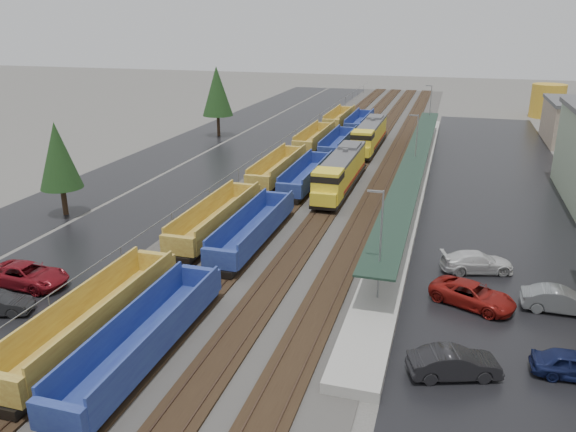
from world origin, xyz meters
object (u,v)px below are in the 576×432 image
at_px(locomotive_lead, 340,172).
at_px(locomotive_trail, 370,136).
at_px(well_string_blue, 284,199).
at_px(parked_car_east_e, 561,300).
at_px(well_string_yellow, 252,190).
at_px(parked_car_east_b, 473,295).
at_px(parked_car_east_d, 575,365).
at_px(parked_car_east_c, 477,262).
at_px(storage_tank, 548,101).
at_px(parked_car_west_c, 28,275).
at_px(parked_car_east_a, 454,363).

bearing_deg(locomotive_lead, locomotive_trail, 90.00).
height_order(well_string_blue, parked_car_east_e, well_string_blue).
relative_size(locomotive_lead, well_string_yellow, 0.17).
height_order(parked_car_east_b, parked_car_east_d, parked_car_east_b).
distance_m(parked_car_east_c, parked_car_east_e, 6.98).
bearing_deg(well_string_yellow, storage_tank, 61.20).
height_order(parked_car_east_c, parked_car_east_e, parked_car_east_e).
distance_m(parked_car_west_c, parked_car_east_b, 30.71).
bearing_deg(parked_car_east_d, well_string_yellow, 46.27).
bearing_deg(locomotive_trail, parked_car_east_d, -69.91).
xyz_separation_m(locomotive_lead, locomotive_trail, (0.00, 21.00, 0.00)).
distance_m(locomotive_lead, parked_car_east_d, 35.01).
distance_m(locomotive_lead, locomotive_trail, 21.00).
distance_m(parked_car_east_b, parked_car_east_e, 5.47).
height_order(locomotive_lead, well_string_yellow, locomotive_lead).
bearing_deg(parked_car_east_e, parked_car_west_c, 99.91).
relative_size(well_string_yellow, parked_car_east_b, 19.32).
bearing_deg(locomotive_lead, parked_car_east_e, -49.55).
bearing_deg(storage_tank, parked_car_east_c, -100.52).
distance_m(well_string_blue, storage_tank, 74.88).
bearing_deg(well_string_yellow, well_string_blue, -23.53).
bearing_deg(parked_car_west_c, storage_tank, -24.91).
bearing_deg(well_string_blue, storage_tank, 64.52).
xyz_separation_m(locomotive_trail, parked_car_east_d, (18.53, -50.66, -1.48)).
height_order(parked_car_east_b, parked_car_east_e, parked_car_east_e).
xyz_separation_m(parked_car_west_c, parked_car_east_a, (29.09, -2.61, -0.03)).
relative_size(locomotive_trail, well_string_yellow, 0.17).
distance_m(storage_tank, parked_car_east_b, 83.99).
height_order(locomotive_trail, well_string_blue, locomotive_trail).
distance_m(well_string_yellow, parked_car_east_c, 24.61).
relative_size(parked_car_west_c, parked_car_east_d, 1.36).
bearing_deg(parked_car_east_c, locomotive_lead, 21.91).
distance_m(locomotive_trail, parked_car_west_c, 52.50).
xyz_separation_m(parked_car_east_c, parked_car_east_d, (4.64, -12.33, -0.03)).
relative_size(parked_car_east_d, parked_car_east_e, 0.91).
distance_m(locomotive_trail, well_string_yellow, 28.27).
bearing_deg(parked_car_east_a, parked_car_east_d, -93.58).
relative_size(locomotive_trail, storage_tank, 2.91).
bearing_deg(locomotive_trail, storage_tank, 53.95).
bearing_deg(well_string_blue, parked_car_east_d, -44.09).
bearing_deg(well_string_blue, well_string_yellow, 156.47).
relative_size(parked_car_east_c, parked_car_east_e, 1.11).
distance_m(well_string_blue, parked_car_west_c, 24.46).
distance_m(locomotive_lead, parked_car_east_e, 29.18).
bearing_deg(storage_tank, parked_car_east_b, -100.09).
xyz_separation_m(well_string_blue, storage_tank, (32.20, 67.58, 1.92)).
relative_size(parked_car_east_b, parked_car_east_d, 1.26).
xyz_separation_m(locomotive_lead, parked_car_east_e, (18.91, -22.18, -1.43)).
xyz_separation_m(locomotive_lead, parked_car_east_c, (13.89, -17.33, -1.46)).
height_order(locomotive_trail, parked_car_west_c, locomotive_trail).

